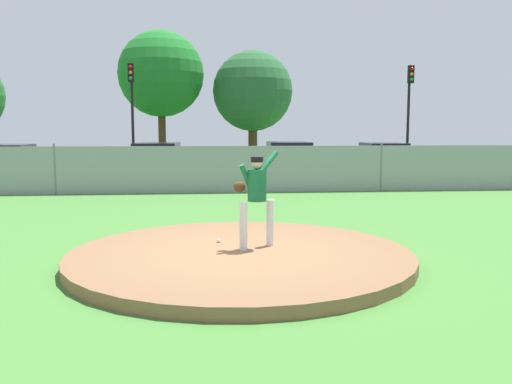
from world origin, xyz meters
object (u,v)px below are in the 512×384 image
parked_car_navy (9,164)px  traffic_light_near (132,100)px  traffic_cone_orange (92,173)px  traffic_light_far (409,101)px  parked_car_teal (288,162)px  parked_car_burgundy (158,163)px  parked_car_red (383,162)px  baseball (219,240)px  pitcher_youth (256,192)px

parked_car_navy → traffic_light_near: (4.62, 4.13, 2.93)m
parked_car_navy → traffic_cone_orange: parked_car_navy is taller
parked_car_navy → traffic_light_far: bearing=11.4°
parked_car_teal → traffic_light_far: (6.97, 4.20, 2.91)m
parked_car_burgundy → parked_car_red: parked_car_burgundy is taller
parked_car_burgundy → parked_car_red: 9.99m
parked_car_burgundy → traffic_cone_orange: bearing=145.7°
traffic_light_far → baseball: bearing=-120.3°
parked_car_burgundy → traffic_light_far: traffic_light_far is taller
traffic_light_far → traffic_light_near: bearing=178.7°
parked_car_navy → parked_car_red: parked_car_red is taller
parked_car_red → parked_car_navy: bearing=179.9°
traffic_cone_orange → traffic_light_far: traffic_light_far is taller
traffic_light_far → pitcher_youth: bearing=-118.1°
parked_car_teal → traffic_light_near: bearing=148.0°
pitcher_youth → parked_car_teal: size_ratio=0.34×
baseball → parked_car_teal: parked_car_teal is taller
baseball → traffic_light_near: traffic_light_near is taller
traffic_light_near → parked_car_navy: bearing=-138.3°
pitcher_youth → parked_car_teal: bearing=79.0°
baseball → parked_car_burgundy: 13.53m
parked_car_teal → traffic_light_near: traffic_light_near is taller
traffic_cone_orange → traffic_light_far: (15.78, 2.16, 3.45)m
pitcher_youth → traffic_light_near: (-4.54, 18.49, 2.54)m
pitcher_youth → parked_car_burgundy: pitcher_youth is taller
baseball → traffic_light_near: size_ratio=0.01×
traffic_cone_orange → traffic_light_near: (1.56, 2.50, 3.44)m
pitcher_youth → parked_car_red: pitcher_youth is taller
baseball → traffic_light_near: bearing=102.3°
parked_car_burgundy → parked_car_navy: bearing=175.0°
parked_car_navy → traffic_light_far: size_ratio=0.89×
parked_car_teal → traffic_cone_orange: parked_car_teal is taller
traffic_light_near → traffic_light_far: (14.22, -0.33, 0.01)m
traffic_light_far → parked_car_red: bearing=-124.4°
traffic_cone_orange → traffic_light_near: size_ratio=0.10×
traffic_cone_orange → traffic_light_far: size_ratio=0.10×
pitcher_youth → traffic_cone_orange: 17.14m
baseball → parked_car_red: size_ratio=0.02×
parked_car_teal → pitcher_youth: bearing=-101.0°
baseball → parked_car_red: 15.84m
parked_car_burgundy → traffic_light_near: 5.73m
parked_car_red → traffic_cone_orange: size_ratio=8.22×
pitcher_youth → parked_car_teal: (2.70, 13.96, -0.35)m
parked_car_navy → parked_car_teal: bearing=-2.0°
baseball → traffic_light_far: bearing=59.7°
pitcher_youth → traffic_light_far: bearing=61.9°
parked_car_burgundy → traffic_light_near: (-1.63, 4.67, 2.89)m
parked_car_red → traffic_light_far: bearing=55.6°
traffic_cone_orange → traffic_light_far: bearing=7.8°
parked_car_teal → parked_car_navy: size_ratio=0.98×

